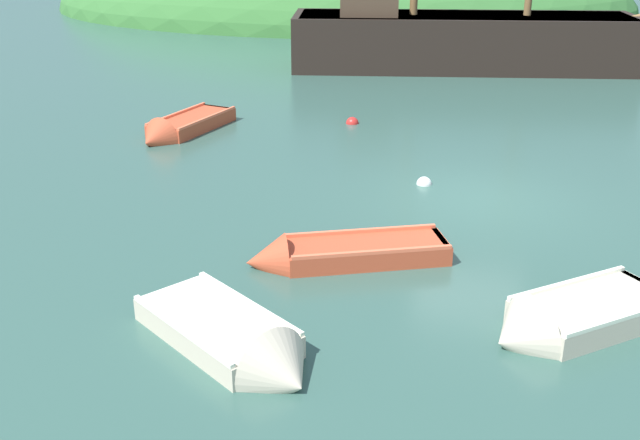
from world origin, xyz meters
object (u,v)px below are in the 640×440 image
Objects in this scene: rowboat_outer_left at (180,129)px; rowboat_center at (239,346)px; rowboat_outer_right at (336,256)px; buoy_red at (352,123)px; sailing_ship at (459,48)px; rowboat_far at (568,322)px; buoy_white at (424,184)px.

rowboat_center reaches higher than rowboat_outer_left.
rowboat_outer_right is 9.59m from buoy_red.
sailing_ship is 9.51m from buoy_red.
rowboat_far is 0.85× the size of rowboat_outer_right.
rowboat_center reaches higher than buoy_red.
sailing_ship is 4.30× the size of rowboat_outer_left.
rowboat_outer_left is at bearing 156.72° from buoy_white.
rowboat_center is (-0.89, -3.25, 0.00)m from rowboat_outer_right.
rowboat_outer_left is 7.70m from buoy_white.
rowboat_center is (4.82, -10.80, -0.00)m from rowboat_outer_left.
rowboat_center is 8.78× the size of buoy_red.
rowboat_far reaches higher than rowboat_outer_right.
sailing_ship reaches higher than buoy_white.
sailing_ship is at bearing 120.57° from rowboat_center.
rowboat_outer_right is (-1.96, -18.53, -0.71)m from sailing_ship.
rowboat_outer_right is (-3.85, 1.73, -0.02)m from rowboat_far.
rowboat_outer_left reaches higher than buoy_white.
buoy_white is at bearing 83.17° from rowboat_outer_left.
rowboat_far is 6.72m from buoy_white.
rowboat_far reaches higher than rowboat_center.
rowboat_far is 4.98m from rowboat_center.
buoy_red is (-4.89, 11.27, -0.13)m from rowboat_far.
rowboat_outer_left is 9.46m from rowboat_outer_right.
buoy_white is at bearing 111.85° from rowboat_center.
buoy_white is (2.40, -5.03, 0.00)m from buoy_red.
sailing_ship reaches higher than rowboat_far.
buoy_white is at bearing -99.34° from sailing_ship.
rowboat_outer_right is 3.37m from rowboat_center.
rowboat_far is at bearing -66.55° from buoy_red.
rowboat_center is at bearing -19.03° from rowboat_far.
buoy_white is at bearing -105.04° from rowboat_far.
rowboat_outer_right is at bearing -102.94° from sailing_ship.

